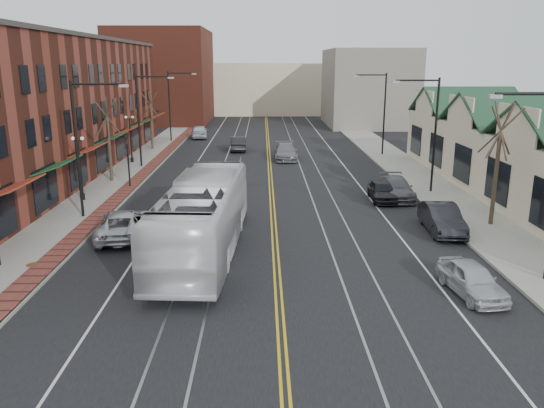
{
  "coord_description": "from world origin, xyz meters",
  "views": [
    {
      "loc": [
        -0.62,
        -14.95,
        9.15
      ],
      "look_at": [
        -0.14,
        11.71,
        2.0
      ],
      "focal_mm": 35.0,
      "sensor_mm": 36.0,
      "label": 1
    }
  ],
  "objects_px": {
    "transit_bus": "(203,217)",
    "parked_car_b": "(442,218)",
    "parked_car_c": "(396,188)",
    "parked_car_d": "(382,191)",
    "parked_suv": "(123,224)",
    "parked_car_a": "(472,279)"
  },
  "relations": [
    {
      "from": "parked_car_a",
      "to": "parked_car_d",
      "type": "bearing_deg",
      "value": 83.66
    },
    {
      "from": "parked_car_b",
      "to": "parked_car_d",
      "type": "bearing_deg",
      "value": 107.35
    },
    {
      "from": "parked_car_a",
      "to": "transit_bus",
      "type": "bearing_deg",
      "value": 148.13
    },
    {
      "from": "transit_bus",
      "to": "parked_car_a",
      "type": "bearing_deg",
      "value": 159.04
    },
    {
      "from": "parked_car_d",
      "to": "parked_car_b",
      "type": "bearing_deg",
      "value": -73.25
    },
    {
      "from": "parked_suv",
      "to": "parked_car_b",
      "type": "relative_size",
      "value": 1.14
    },
    {
      "from": "parked_car_b",
      "to": "parked_car_c",
      "type": "relative_size",
      "value": 0.94
    },
    {
      "from": "parked_suv",
      "to": "parked_car_c",
      "type": "height_order",
      "value": "parked_suv"
    },
    {
      "from": "parked_car_b",
      "to": "transit_bus",
      "type": "bearing_deg",
      "value": -163.84
    },
    {
      "from": "parked_suv",
      "to": "parked_car_c",
      "type": "relative_size",
      "value": 1.08
    },
    {
      "from": "parked_suv",
      "to": "transit_bus",
      "type": "bearing_deg",
      "value": 143.74
    },
    {
      "from": "parked_car_c",
      "to": "parked_car_d",
      "type": "relative_size",
      "value": 1.24
    },
    {
      "from": "parked_car_d",
      "to": "transit_bus",
      "type": "bearing_deg",
      "value": -135.85
    },
    {
      "from": "parked_car_d",
      "to": "parked_car_c",
      "type": "bearing_deg",
      "value": 33.7
    },
    {
      "from": "parked_car_b",
      "to": "parked_car_c",
      "type": "bearing_deg",
      "value": 98.02
    },
    {
      "from": "parked_car_b",
      "to": "parked_car_a",
      "type": "bearing_deg",
      "value": -97.48
    },
    {
      "from": "parked_car_d",
      "to": "parked_suv",
      "type": "bearing_deg",
      "value": -152.38
    },
    {
      "from": "transit_bus",
      "to": "parked_suv",
      "type": "xyz_separation_m",
      "value": [
        -4.6,
        2.5,
        -1.1
      ]
    },
    {
      "from": "transit_bus",
      "to": "parked_car_d",
      "type": "relative_size",
      "value": 3.32
    },
    {
      "from": "transit_bus",
      "to": "parked_car_b",
      "type": "relative_size",
      "value": 2.82
    },
    {
      "from": "transit_bus",
      "to": "parked_car_a",
      "type": "relative_size",
      "value": 3.41
    },
    {
      "from": "transit_bus",
      "to": "parked_car_c",
      "type": "height_order",
      "value": "transit_bus"
    }
  ]
}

